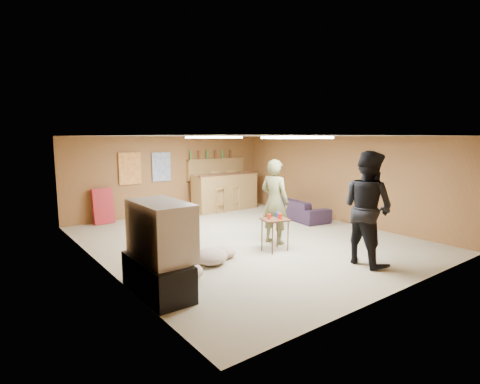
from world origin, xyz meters
TOP-DOWN VIEW (x-y plane):
  - ground at (0.00, 0.00)m, footprint 7.00×7.00m
  - ceiling at (0.00, 0.00)m, footprint 6.00×7.00m
  - wall_back at (0.00, 3.50)m, footprint 6.00×0.02m
  - wall_front at (0.00, -3.50)m, footprint 6.00×0.02m
  - wall_left at (-3.00, 0.00)m, footprint 0.02×7.00m
  - wall_right at (3.00, 0.00)m, footprint 0.02×7.00m
  - tv_stand at (-2.72, -1.50)m, footprint 0.55×1.30m
  - dvd_box at (-2.50, -1.50)m, footprint 0.35×0.50m
  - tv_body at (-2.65, -1.50)m, footprint 0.60×1.10m
  - tv_screen at (-2.34, -1.50)m, footprint 0.02×0.95m
  - bar_counter at (1.50, 2.95)m, footprint 2.00×0.60m
  - bar_lip at (1.50, 2.70)m, footprint 2.10×0.12m
  - bar_shelf at (1.50, 3.40)m, footprint 2.00×0.18m
  - bar_backing at (1.50, 3.42)m, footprint 2.00×0.14m
  - poster_left at (-1.20, 3.46)m, footprint 0.60×0.03m
  - poster_right at (-0.30, 3.46)m, footprint 0.55×0.03m
  - folding_chair_stack at (-2.00, 3.30)m, footprint 0.50×0.26m
  - ceiling_panel_front at (0.00, -1.50)m, footprint 1.20×0.60m
  - ceiling_panel_back at (0.00, 1.20)m, footprint 1.20×0.60m
  - person_olive at (0.29, -0.59)m, footprint 0.57×0.72m
  - person_black at (0.71, -2.48)m, footprint 0.82×1.01m
  - sofa at (2.41, 0.77)m, footprint 1.00×1.94m
  - tray_table at (-0.07, -1.02)m, footprint 0.58×0.51m
  - cup_red_near at (-0.18, -0.96)m, footprint 0.08×0.08m
  - cup_red_far at (-0.02, -1.09)m, footprint 0.10×0.10m
  - cup_blue at (0.05, -0.94)m, footprint 0.09×0.09m
  - bar_stool_left at (1.10, 2.73)m, footprint 0.47×0.47m
  - bar_stool_right at (1.68, 2.78)m, footprint 0.51×0.51m
  - cushion_near_tv at (-1.47, -0.91)m, footprint 0.68×0.68m
  - cushion_mid at (-1.08, -0.75)m, footprint 0.53×0.53m
  - cushion_far at (-2.14, -1.28)m, footprint 0.55×0.55m
  - bottle_row at (1.30, 3.38)m, footprint 1.48×0.08m

SIDE VIEW (x-z plane):
  - ground at x=0.00m, z-range 0.00..0.00m
  - cushion_mid at x=-1.08m, z-range 0.00..0.20m
  - cushion_far at x=-2.14m, z-range 0.00..0.23m
  - cushion_near_tv at x=-1.47m, z-range 0.00..0.27m
  - dvd_box at x=-2.50m, z-range 0.11..0.19m
  - tv_stand at x=-2.72m, z-range 0.00..0.50m
  - sofa at x=2.41m, z-range 0.00..0.54m
  - tray_table at x=-0.07m, z-range 0.00..0.63m
  - folding_chair_stack at x=-2.00m, z-range -0.01..0.91m
  - bar_counter at x=1.50m, z-range 0.00..1.10m
  - bar_stool_left at x=1.10m, z-range 0.00..1.16m
  - bar_stool_right at x=1.68m, z-range 0.00..1.27m
  - cup_red_near at x=-0.18m, z-range 0.63..0.73m
  - cup_blue at x=0.05m, z-range 0.63..0.74m
  - cup_red_far at x=-0.02m, z-range 0.63..0.74m
  - person_olive at x=0.29m, z-range 0.00..1.74m
  - tv_body at x=-2.65m, z-range 0.50..1.30m
  - tv_screen at x=-2.34m, z-range 0.57..1.23m
  - person_black at x=0.71m, z-range 0.00..1.95m
  - wall_back at x=0.00m, z-range 0.00..2.20m
  - wall_front at x=0.00m, z-range 0.00..2.20m
  - wall_left at x=-3.00m, z-range 0.00..2.20m
  - wall_right at x=3.00m, z-range 0.00..2.20m
  - bar_lip at x=1.50m, z-range 1.08..1.12m
  - bar_backing at x=1.50m, z-range 0.90..1.50m
  - poster_left at x=-1.20m, z-range 0.93..1.78m
  - poster_right at x=-0.30m, z-range 0.95..1.75m
  - bar_shelf at x=1.50m, z-range 1.48..1.52m
  - bottle_row at x=1.30m, z-range 1.52..1.78m
  - ceiling_panel_front at x=0.00m, z-range 2.15..2.19m
  - ceiling_panel_back at x=0.00m, z-range 2.15..2.19m
  - ceiling at x=0.00m, z-range 2.19..2.21m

